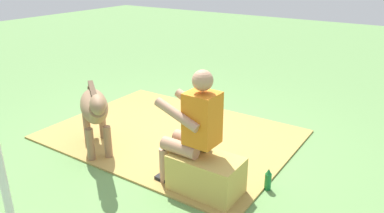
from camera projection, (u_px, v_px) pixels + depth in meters
The scene contains 6 objects.
ground_plane at pixel (167, 145), 4.77m from camera, with size 24.00×24.00×0.00m, color #608C4C.
hay_patch at pixel (172, 134), 5.04m from camera, with size 3.15×2.34×0.02m, color #AD8C47.
hay_bale at pixel (206, 175), 3.73m from camera, with size 0.72×0.42×0.41m, color tan.
person_seated at pixel (193, 126), 3.63m from camera, with size 0.67×0.42×1.29m.
pony_standing at pixel (95, 109), 4.38m from camera, with size 1.15×0.95×0.95m.
soda_bottle at pixel (268, 179), 3.80m from camera, with size 0.07×0.07×0.24m.
Camera 1 is at (-2.64, 3.36, 2.20)m, focal length 34.71 mm.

